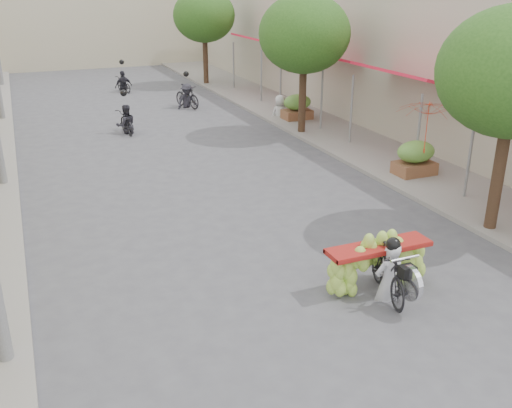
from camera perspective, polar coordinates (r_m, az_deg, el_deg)
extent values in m
plane|color=#4E4E53|center=(9.12, 14.62, -17.84)|extent=(120.00, 120.00, 0.00)
cube|color=gray|center=(24.16, 6.89, 7.99)|extent=(4.00, 60.00, 0.12)
cube|color=#B0A792|center=(25.70, 18.44, 14.56)|extent=(8.00, 40.00, 6.00)
cylinder|color=slate|center=(16.34, 20.60, 4.54)|extent=(0.08, 0.08, 2.55)
cube|color=red|center=(19.60, 14.84, 12.30)|extent=(1.77, 4.20, 0.53)
cylinder|color=slate|center=(17.93, 15.91, 6.54)|extent=(0.08, 0.08, 2.55)
cylinder|color=slate|center=(20.94, 9.51, 9.16)|extent=(0.08, 0.08, 2.55)
cube|color=red|center=(24.60, 6.26, 14.64)|extent=(1.77, 4.20, 0.53)
cylinder|color=slate|center=(22.80, 6.58, 10.32)|extent=(0.08, 0.08, 2.55)
cylinder|color=slate|center=(26.12, 2.48, 11.88)|extent=(0.08, 0.08, 2.55)
cube|color=red|center=(29.97, 0.56, 16.00)|extent=(1.77, 4.20, 0.53)
cylinder|color=slate|center=(28.10, 0.54, 12.59)|extent=(0.08, 0.08, 2.55)
cylinder|color=slate|center=(31.59, -2.25, 13.58)|extent=(0.08, 0.08, 2.55)
cube|color=#BDB396|center=(43.71, -17.42, 17.83)|extent=(20.00, 6.00, 7.00)
cylinder|color=#3A2719|center=(14.35, 23.15, 3.28)|extent=(0.28, 0.28, 3.20)
cylinder|color=#3A2719|center=(22.23, 4.67, 10.95)|extent=(0.28, 0.28, 3.20)
ellipsoid|color=#2C591A|center=(21.93, 4.85, 16.61)|extent=(3.40, 3.40, 2.90)
cylinder|color=#3A2719|center=(33.23, -5.08, 14.48)|extent=(0.28, 0.28, 3.20)
ellipsoid|color=#2C591A|center=(33.03, -5.21, 18.26)|extent=(3.40, 3.40, 2.90)
cube|color=brown|center=(18.04, 15.56, 3.66)|extent=(1.20, 0.80, 0.50)
ellipsoid|color=#5D9437|center=(17.88, 15.74, 5.43)|extent=(1.20, 0.88, 0.66)
cube|color=brown|center=(24.58, 4.12, 9.07)|extent=(1.20, 0.80, 0.50)
ellipsoid|color=#5D9437|center=(24.46, 4.16, 10.40)|extent=(1.20, 0.88, 0.66)
imported|color=black|center=(11.15, 13.06, -6.62)|extent=(0.93, 1.84, 1.04)
cylinder|color=silver|center=(10.65, 15.11, -7.63)|extent=(0.10, 0.66, 0.66)
cube|color=black|center=(10.64, 14.88, -6.55)|extent=(0.28, 0.22, 0.22)
cylinder|color=silver|center=(10.61, 14.67, -5.27)|extent=(0.60, 0.05, 0.05)
cube|color=maroon|center=(11.24, 12.19, -4.25)|extent=(2.13, 0.55, 0.10)
imported|color=silver|center=(10.83, 13.49, -3.77)|extent=(0.62, 0.46, 1.71)
sphere|color=black|center=(10.49, 13.97, 0.26)|extent=(0.28, 0.28, 0.28)
imported|color=red|center=(17.18, 17.07, 9.82)|extent=(1.98, 1.98, 1.70)
imported|color=silver|center=(25.04, 2.48, 10.84)|extent=(0.90, 0.56, 1.78)
imported|color=black|center=(23.18, -12.87, 7.96)|extent=(0.68, 1.55, 0.85)
imported|color=#26252D|center=(23.03, -13.01, 9.65)|extent=(0.83, 0.54, 1.65)
sphere|color=black|center=(22.94, -13.11, 10.76)|extent=(0.26, 0.26, 0.26)
imported|color=black|center=(27.40, -6.91, 10.65)|extent=(1.09, 1.93, 1.09)
imported|color=#26252D|center=(27.30, -6.97, 11.84)|extent=(1.18, 0.86, 1.65)
sphere|color=black|center=(27.22, -7.01, 12.79)|extent=(0.26, 0.26, 0.26)
imported|color=black|center=(32.01, -13.11, 11.57)|extent=(0.87, 1.51, 0.80)
imported|color=#26252D|center=(31.90, -13.22, 12.85)|extent=(1.07, 0.77, 1.65)
sphere|color=black|center=(31.83, -13.29, 13.65)|extent=(0.26, 0.26, 0.26)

